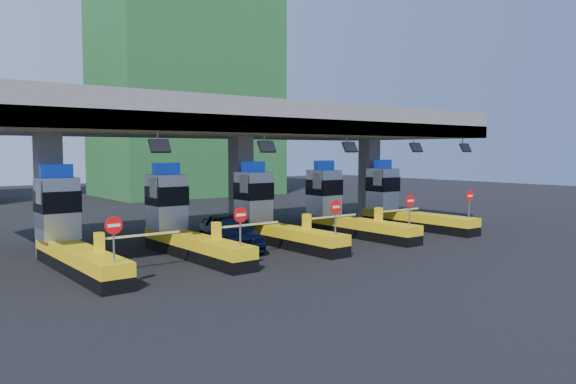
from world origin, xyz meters
TOP-DOWN VIEW (x-y plane):
  - ground at (0.00, 0.00)m, footprint 120.00×120.00m
  - toll_canopy at (0.00, 2.87)m, footprint 28.00×12.09m
  - toll_lane_far_left at (-10.00, 0.28)m, footprint 4.43×8.00m
  - toll_lane_left at (-5.00, 0.28)m, footprint 4.43×8.00m
  - toll_lane_center at (0.00, 0.28)m, footprint 4.43×8.00m
  - toll_lane_right at (5.00, 0.28)m, footprint 4.43×8.00m
  - toll_lane_far_right at (10.00, 0.28)m, footprint 4.43×8.00m
  - bg_building_scaffold at (12.00, 32.00)m, footprint 18.00×12.00m
  - van at (-2.60, -0.06)m, footprint 3.26×5.48m

SIDE VIEW (x-z plane):
  - ground at x=0.00m, z-range 0.00..0.00m
  - van at x=-2.60m, z-range 0.00..1.75m
  - toll_lane_far_left at x=-10.00m, z-range -0.68..3.47m
  - toll_lane_left at x=-5.00m, z-range -0.68..3.47m
  - toll_lane_center at x=0.00m, z-range -0.68..3.47m
  - toll_lane_right at x=5.00m, z-range -0.68..3.47m
  - toll_lane_far_right at x=10.00m, z-range -0.68..3.47m
  - toll_canopy at x=0.00m, z-range 2.63..9.63m
  - bg_building_scaffold at x=12.00m, z-range 0.00..28.00m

